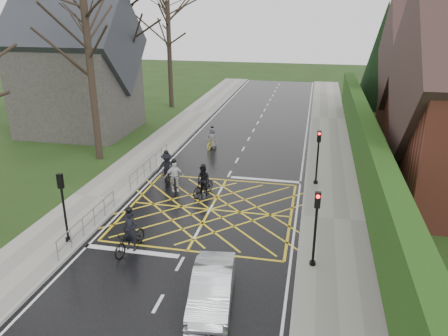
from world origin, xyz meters
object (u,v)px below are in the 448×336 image
at_px(cyclist_lead, 212,141).
at_px(car, 212,288).
at_px(cyclist_mid, 167,170).
at_px(cyclist_rear, 130,237).
at_px(cyclist_back, 203,184).
at_px(cyclist_front, 174,180).

relative_size(cyclist_lead, car, 0.45).
xyz_separation_m(cyclist_mid, car, (5.08, -10.13, -0.06)).
distance_m(cyclist_rear, cyclist_mid, 7.56).
bearing_deg(car, cyclist_back, 99.20).
relative_size(cyclist_back, cyclist_mid, 0.88).
bearing_deg(cyclist_back, car, -52.00).
distance_m(cyclist_mid, cyclist_front, 1.51).
height_order(cyclist_front, car, cyclist_front).
height_order(cyclist_lead, car, cyclist_lead).
bearing_deg(cyclist_mid, cyclist_lead, 57.47).
xyz_separation_m(cyclist_mid, cyclist_lead, (1.08, 6.69, -0.14)).
bearing_deg(cyclist_lead, car, -67.69).
bearing_deg(cyclist_back, cyclist_mid, 172.50).
distance_m(cyclist_front, cyclist_lead, 7.95).
height_order(cyclist_rear, cyclist_back, cyclist_rear).
distance_m(cyclist_rear, cyclist_front, 6.25).
xyz_separation_m(cyclist_rear, cyclist_mid, (-1.00, 7.50, 0.05)).
bearing_deg(cyclist_front, cyclist_lead, 63.37).
height_order(cyclist_mid, car, cyclist_mid).
height_order(cyclist_back, cyclist_lead, cyclist_back).
height_order(cyclist_mid, cyclist_front, cyclist_mid).
bearing_deg(cyclist_rear, cyclist_lead, 101.51).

